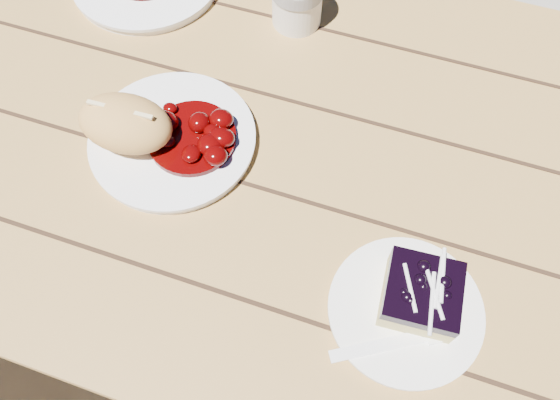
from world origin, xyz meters
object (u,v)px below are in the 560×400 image
(blueberry_cake, at_px, (421,294))
(bread_roll, at_px, (125,123))
(picnic_table, at_px, (146,156))
(main_plate, at_px, (173,140))
(dessert_plate, at_px, (405,310))

(blueberry_cake, bearing_deg, bread_roll, 162.73)
(picnic_table, bearing_deg, blueberry_cake, -19.36)
(picnic_table, xyz_separation_m, blueberry_cake, (0.50, -0.17, 0.20))
(bread_roll, height_order, blueberry_cake, bread_roll)
(main_plate, height_order, bread_roll, bread_roll)
(picnic_table, distance_m, main_plate, 0.21)
(dessert_plate, distance_m, blueberry_cake, 0.03)
(picnic_table, distance_m, bread_roll, 0.23)
(main_plate, bearing_deg, picnic_table, 155.13)
(main_plate, bearing_deg, dessert_plate, -20.23)
(dessert_plate, relative_size, blueberry_cake, 1.97)
(picnic_table, relative_size, main_plate, 8.44)
(main_plate, relative_size, dessert_plate, 1.26)
(picnic_table, bearing_deg, main_plate, -24.87)
(picnic_table, xyz_separation_m, bread_roll, (0.05, -0.07, 0.21))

